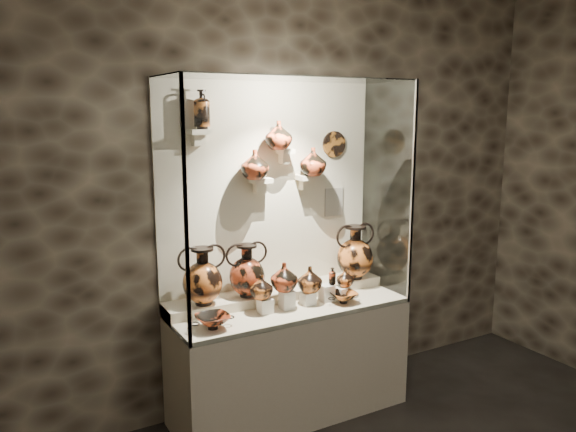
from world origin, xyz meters
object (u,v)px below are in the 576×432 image
(lekythos_small, at_px, (332,275))
(ovoid_vase_a, at_px, (255,165))
(amphora_left, at_px, (203,276))
(amphora_mid, at_px, (247,270))
(jug_e, at_px, (345,277))
(kylix_left, at_px, (213,320))
(lekythos_tall, at_px, (202,107))
(ovoid_vase_b, at_px, (279,135))
(jug_c, at_px, (310,279))
(amphora_right, at_px, (355,252))
(ovoid_vase_c, at_px, (313,162))
(kylix_right, at_px, (343,296))
(jug_a, at_px, (261,287))
(jug_b, at_px, (284,277))

(lekythos_small, distance_m, ovoid_vase_a, 0.97)
(amphora_left, relative_size, amphora_mid, 1.05)
(jug_e, distance_m, kylix_left, 1.09)
(lekythos_tall, xyz_separation_m, ovoid_vase_b, (0.55, -0.03, -0.19))
(ovoid_vase_a, bearing_deg, jug_c, -43.81)
(jug_c, bearing_deg, lekythos_tall, 157.69)
(amphora_right, distance_m, ovoid_vase_c, 0.79)
(ovoid_vase_a, bearing_deg, ovoid_vase_b, -5.45)
(amphora_right, bearing_deg, jug_c, -164.84)
(amphora_left, relative_size, ovoid_vase_a, 1.92)
(amphora_left, bearing_deg, kylix_right, 1.30)
(ovoid_vase_a, bearing_deg, amphora_mid, -157.95)
(kylix_right, bearing_deg, ovoid_vase_a, 134.91)
(jug_a, bearing_deg, jug_b, -7.41)
(jug_e, distance_m, kylix_right, 0.17)
(jug_a, bearing_deg, amphora_mid, 92.07)
(amphora_mid, bearing_deg, lekythos_small, -44.11)
(jug_b, relative_size, jug_c, 1.08)
(jug_b, bearing_deg, ovoid_vase_a, 115.81)
(jug_a, distance_m, ovoid_vase_a, 0.84)
(amphora_mid, height_order, jug_b, amphora_mid)
(amphora_mid, height_order, kylix_right, amphora_mid)
(jug_a, bearing_deg, amphora_left, 148.83)
(jug_c, distance_m, lekythos_tall, 1.40)
(amphora_right, relative_size, ovoid_vase_c, 2.04)
(jug_b, bearing_deg, jug_a, -179.79)
(jug_b, height_order, jug_e, jug_b)
(ovoid_vase_a, bearing_deg, jug_e, -26.94)
(amphora_right, distance_m, kylix_left, 1.34)
(amphora_right, relative_size, ovoid_vase_b, 2.09)
(jug_c, distance_m, kylix_right, 0.28)
(amphora_right, bearing_deg, jug_a, -172.99)
(jug_b, xyz_separation_m, jug_c, (0.20, -0.01, -0.05))
(kylix_left, bearing_deg, amphora_left, 96.97)
(kylix_right, relative_size, ovoid_vase_c, 1.18)
(lekythos_tall, bearing_deg, amphora_mid, -9.43)
(jug_c, height_order, lekythos_tall, lekythos_tall)
(amphora_left, distance_m, ovoid_vase_b, 1.11)
(lekythos_small, bearing_deg, jug_c, -176.64)
(amphora_mid, bearing_deg, ovoid_vase_a, 3.58)
(amphora_left, relative_size, lekythos_small, 2.79)
(ovoid_vase_c, bearing_deg, kylix_left, -177.77)
(jug_b, height_order, jug_c, jug_b)
(ovoid_vase_b, bearing_deg, kylix_right, -64.32)
(amphora_left, xyz_separation_m, jug_a, (0.35, -0.17, -0.08))
(jug_c, height_order, kylix_left, jug_c)
(amphora_mid, height_order, lekythos_small, amphora_mid)
(jug_c, height_order, kylix_right, jug_c)
(kylix_left, bearing_deg, ovoid_vase_a, 51.73)
(jug_e, relative_size, kylix_right, 0.56)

